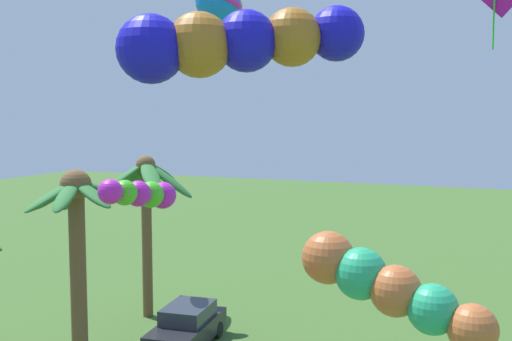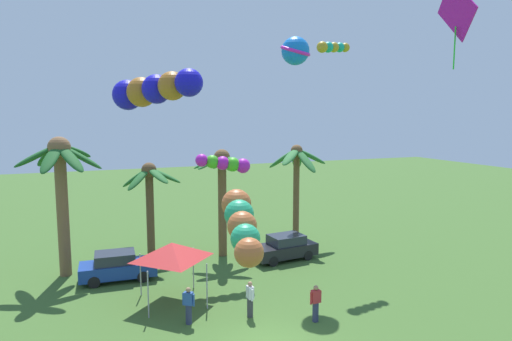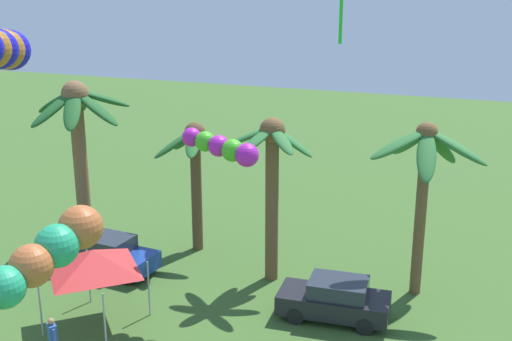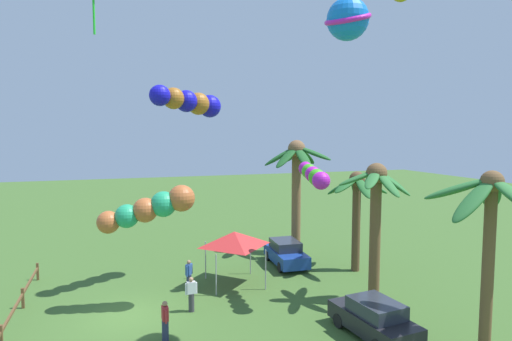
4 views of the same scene
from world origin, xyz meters
name	(u,v)px [view 3 (image 3 of 4)]	position (x,y,z in m)	size (l,w,h in m)	color
palm_tree_0	(272,164)	(1.77, 11.34, 4.84)	(3.45, 3.50, 6.65)	brown
palm_tree_1	(78,127)	(-7.23, 11.18, 5.55)	(4.48, 4.25, 7.59)	brown
palm_tree_2	(195,157)	(-2.39, 12.84, 4.30)	(3.67, 3.93, 5.85)	brown
palm_tree_3	(425,165)	(7.38, 12.30, 5.14)	(4.18, 3.96, 6.74)	brown
parked_car_0	(110,254)	(-4.66, 9.39, 0.75)	(3.98, 1.90, 1.51)	navy
parked_car_1	(335,299)	(5.03, 9.19, 0.75)	(4.06, 2.11, 1.51)	black
spectator_2	(53,341)	(-2.28, 3.07, 0.81)	(0.46, 0.41, 1.59)	#2D3351
festival_tent	(93,260)	(-2.46, 5.54, 2.47)	(2.86, 2.86, 2.85)	#9E9EA3
kite_tube_1	(38,260)	(-0.63, 1.08, 4.64)	(1.78, 4.32, 2.16)	#C06331
kite_tube_3	(222,147)	(1.07, 8.42, 6.10)	(2.99, 1.02, 1.11)	#BB20BC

